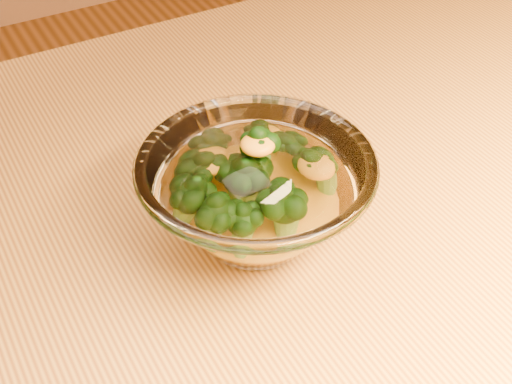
# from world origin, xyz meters

# --- Properties ---
(table) EXTENTS (1.20, 0.80, 0.75)m
(table) POSITION_xyz_m (0.00, 0.00, 0.65)
(table) COLOR #BD8C38
(table) RESTS_ON ground
(glass_bowl) EXTENTS (0.19, 0.19, 0.08)m
(glass_bowl) POSITION_xyz_m (0.01, 0.01, 0.79)
(glass_bowl) COLOR white
(glass_bowl) RESTS_ON table
(cheese_sauce) EXTENTS (0.09, 0.09, 0.03)m
(cheese_sauce) POSITION_xyz_m (0.01, 0.01, 0.78)
(cheese_sauce) COLOR yellow
(cheese_sauce) RESTS_ON glass_bowl
(broccoli_heap) EXTENTS (0.13, 0.13, 0.07)m
(broccoli_heap) POSITION_xyz_m (0.01, 0.02, 0.80)
(broccoli_heap) COLOR black
(broccoli_heap) RESTS_ON cheese_sauce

